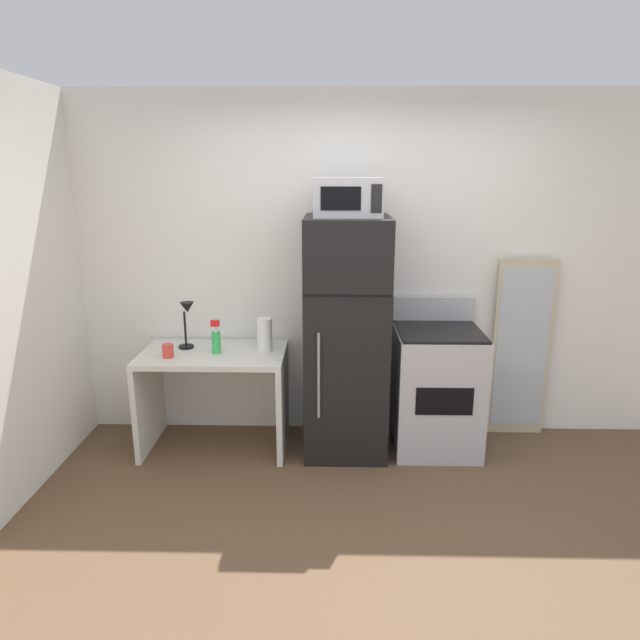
# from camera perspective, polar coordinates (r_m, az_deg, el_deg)

# --- Properties ---
(ground_plane) EXTENTS (12.00, 12.00, 0.00)m
(ground_plane) POSITION_cam_1_polar(r_m,az_deg,el_deg) (3.28, 5.29, -23.35)
(ground_plane) COLOR brown
(wall_back_white) EXTENTS (5.00, 0.10, 2.60)m
(wall_back_white) POSITION_cam_1_polar(r_m,az_deg,el_deg) (4.34, 4.20, 5.22)
(wall_back_white) COLOR white
(wall_back_white) RESTS_ON ground
(desk) EXTENTS (1.05, 0.64, 0.75)m
(desk) POSITION_cam_1_polar(r_m,az_deg,el_deg) (4.26, -10.66, -6.19)
(desk) COLOR silver
(desk) RESTS_ON ground
(desk_lamp) EXTENTS (0.14, 0.12, 0.35)m
(desk_lamp) POSITION_cam_1_polar(r_m,az_deg,el_deg) (4.23, -13.36, 0.28)
(desk_lamp) COLOR black
(desk_lamp) RESTS_ON desk
(coffee_mug) EXTENTS (0.08, 0.08, 0.09)m
(coffee_mug) POSITION_cam_1_polar(r_m,az_deg,el_deg) (4.11, -15.17, -3.04)
(coffee_mug) COLOR #D83F33
(coffee_mug) RESTS_ON desk
(paper_towel_roll) EXTENTS (0.11, 0.11, 0.24)m
(paper_towel_roll) POSITION_cam_1_polar(r_m,az_deg,el_deg) (4.13, -5.63, -1.45)
(paper_towel_roll) COLOR white
(paper_towel_roll) RESTS_ON desk
(spray_bottle) EXTENTS (0.06, 0.06, 0.25)m
(spray_bottle) POSITION_cam_1_polar(r_m,az_deg,el_deg) (4.11, -10.50, -2.02)
(spray_bottle) COLOR green
(spray_bottle) RESTS_ON desk
(refrigerator) EXTENTS (0.59, 0.65, 1.73)m
(refrigerator) POSITION_cam_1_polar(r_m,az_deg,el_deg) (4.06, 2.65, -1.79)
(refrigerator) COLOR black
(refrigerator) RESTS_ON ground
(microwave) EXTENTS (0.46, 0.35, 0.26)m
(microwave) POSITION_cam_1_polar(r_m,az_deg,el_deg) (3.87, 2.84, 12.34)
(microwave) COLOR #B7B7BC
(microwave) RESTS_ON refrigerator
(oven_range) EXTENTS (0.62, 0.61, 1.10)m
(oven_range) POSITION_cam_1_polar(r_m,az_deg,el_deg) (4.28, 11.72, -6.84)
(oven_range) COLOR #B7B7BC
(oven_range) RESTS_ON ground
(leaning_mirror) EXTENTS (0.44, 0.03, 1.40)m
(leaning_mirror) POSITION_cam_1_polar(r_m,az_deg,el_deg) (4.60, 19.73, -2.76)
(leaning_mirror) COLOR #C6B793
(leaning_mirror) RESTS_ON ground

